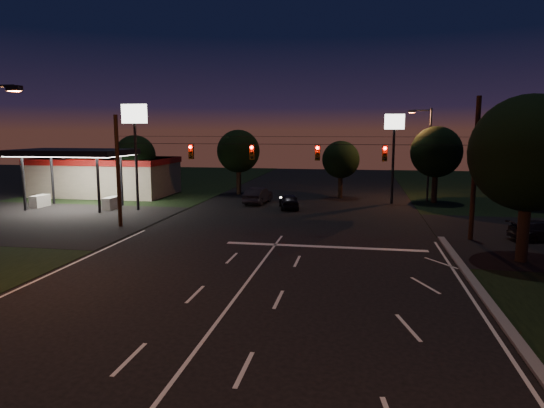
% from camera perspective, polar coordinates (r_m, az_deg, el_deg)
% --- Properties ---
extents(ground, '(140.00, 140.00, 0.00)m').
position_cam_1_polar(ground, '(18.93, -5.80, -12.80)').
color(ground, black).
rests_on(ground, ground).
extents(cross_street_left, '(20.00, 16.00, 0.02)m').
position_cam_1_polar(cross_street_left, '(41.89, -26.47, -1.75)').
color(cross_street_left, black).
rests_on(cross_street_left, ground).
extents(center_line, '(0.14, 40.00, 0.01)m').
position_cam_1_polar(center_line, '(13.84, -13.22, -21.53)').
color(center_line, silver).
rests_on(center_line, ground).
extents(stop_bar, '(12.00, 0.50, 0.01)m').
position_cam_1_polar(stop_bar, '(29.30, 6.20, -5.02)').
color(stop_bar, silver).
rests_on(stop_bar, ground).
extents(utility_pole_right, '(0.30, 0.30, 9.00)m').
position_cam_1_polar(utility_pole_right, '(33.39, 22.29, -3.94)').
color(utility_pole_right, black).
rests_on(utility_pole_right, ground).
extents(utility_pole_left, '(0.28, 0.28, 8.00)m').
position_cam_1_polar(utility_pole_left, '(36.80, -17.37, -2.56)').
color(utility_pole_left, black).
rests_on(utility_pole_left, ground).
extents(signal_span, '(24.00, 0.40, 1.56)m').
position_cam_1_polar(signal_span, '(32.29, 1.47, 6.17)').
color(signal_span, black).
rests_on(signal_span, ground).
extents(gas_station, '(14.20, 16.10, 5.25)m').
position_cam_1_polar(gas_station, '(54.57, -19.20, 3.43)').
color(gas_station, gray).
rests_on(gas_station, ground).
extents(pole_sign_left_near, '(2.20, 0.30, 9.10)m').
position_cam_1_polar(pole_sign_left_near, '(43.29, -15.84, 8.43)').
color(pole_sign_left_near, black).
rests_on(pole_sign_left_near, ground).
extents(pole_sign_right, '(1.80, 0.30, 8.40)m').
position_cam_1_polar(pole_sign_right, '(47.01, 14.16, 7.59)').
color(pole_sign_right, black).
rests_on(pole_sign_right, ground).
extents(street_light_right_far, '(2.20, 0.35, 9.00)m').
position_cam_1_polar(street_light_right_far, '(49.33, 17.74, 6.32)').
color(street_light_right_far, black).
rests_on(street_light_right_far, ground).
extents(tree_right_near, '(6.00, 6.00, 8.76)m').
position_cam_1_polar(tree_right_near, '(28.41, 27.96, 5.17)').
color(tree_right_near, black).
rests_on(tree_right_near, ground).
extents(tree_far_a, '(4.20, 4.20, 6.42)m').
position_cam_1_polar(tree_far_a, '(52.40, -15.73, 5.44)').
color(tree_far_a, black).
rests_on(tree_far_a, ground).
extents(tree_far_b, '(4.60, 4.60, 6.98)m').
position_cam_1_polar(tree_far_b, '(52.70, -3.92, 6.15)').
color(tree_far_b, black).
rests_on(tree_far_b, ground).
extents(tree_far_c, '(3.80, 3.80, 5.86)m').
position_cam_1_polar(tree_far_c, '(50.14, 8.12, 5.14)').
color(tree_far_c, black).
rests_on(tree_far_c, ground).
extents(tree_far_d, '(4.80, 4.80, 7.30)m').
position_cam_1_polar(tree_far_d, '(48.59, 18.77, 5.75)').
color(tree_far_d, black).
rests_on(tree_far_d, ground).
extents(tree_far_e, '(4.00, 4.00, 6.18)m').
position_cam_1_polar(tree_far_e, '(48.49, 28.48, 4.32)').
color(tree_far_e, black).
rests_on(tree_far_e, ground).
extents(car_oncoming_a, '(2.44, 4.22, 1.35)m').
position_cam_1_polar(car_oncoming_a, '(43.08, 2.01, 0.34)').
color(car_oncoming_a, black).
rests_on(car_oncoming_a, ground).
extents(car_oncoming_b, '(2.08, 4.75, 1.52)m').
position_cam_1_polar(car_oncoming_b, '(46.11, -1.66, 1.00)').
color(car_oncoming_b, black).
rests_on(car_oncoming_b, ground).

